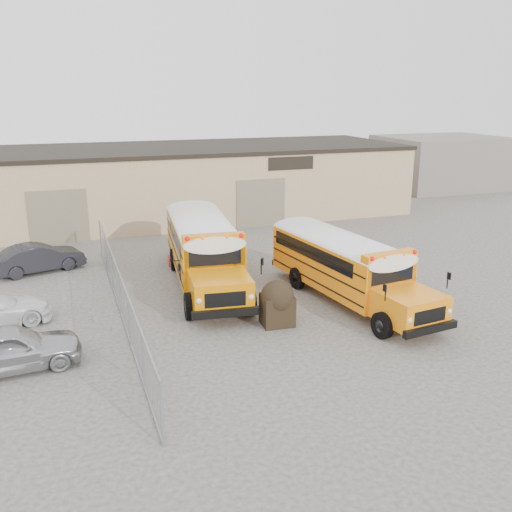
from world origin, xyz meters
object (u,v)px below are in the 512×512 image
object	(u,v)px
school_bus_left	(188,216)
car_dark	(39,258)
tarp_bundle	(277,302)
car_silver	(8,349)
school_bus_right	(278,232)

from	to	relation	value
school_bus_left	car_dark	world-z (taller)	school_bus_left
tarp_bundle	car_dark	distance (m)	12.74
car_silver	car_dark	distance (m)	10.28
tarp_bundle	car_silver	bearing A→B (deg)	-175.98
tarp_bundle	car_silver	distance (m)	9.08
tarp_bundle	school_bus_left	bearing A→B (deg)	93.21
school_bus_left	tarp_bundle	distance (m)	11.77
tarp_bundle	car_silver	size ratio (longest dim) A/B	0.40
car_dark	school_bus_left	bearing A→B (deg)	-92.09
tarp_bundle	car_silver	world-z (taller)	tarp_bundle
school_bus_left	tarp_bundle	bearing A→B (deg)	-86.79
school_bus_right	tarp_bundle	world-z (taller)	school_bus_right
school_bus_left	school_bus_right	size ratio (longest dim) A/B	1.09
school_bus_right	car_silver	bearing A→B (deg)	-146.65
car_silver	car_dark	bearing A→B (deg)	-9.61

